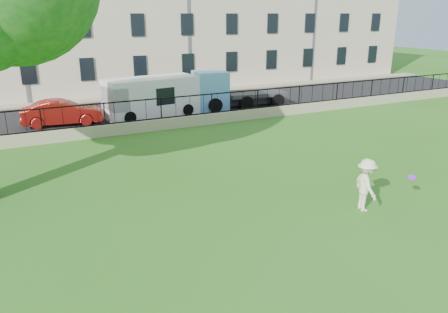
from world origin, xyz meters
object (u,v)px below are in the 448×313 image
red_sedan (62,113)px  blue_truck (238,89)px  man (366,185)px  white_van (152,97)px  frisbee (412,177)px

red_sedan → blue_truck: bearing=-82.7°
man → red_sedan: (-7.17, 16.04, -0.14)m
white_van → frisbee: bearing=-86.0°
red_sedan → blue_truck: (11.17, 0.00, 0.52)m
red_sedan → blue_truck: blue_truck is taller
man → red_sedan: size_ratio=0.40×
red_sedan → man: bearing=-148.6°
frisbee → blue_truck: bearing=81.4°
frisbee → white_van: size_ratio=0.05×
man → blue_truck: bearing=1.7°
man → blue_truck: 16.53m
man → white_van: (-1.96, 16.04, 0.31)m
blue_truck → red_sedan: bearing=-173.2°
white_van → man: bearing=-90.9°
frisbee → white_van: (-3.46, 16.49, 0.16)m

